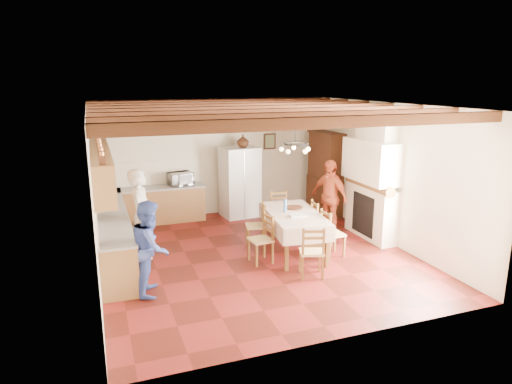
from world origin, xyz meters
The scene contains 31 objects.
floor centered at (0.00, 0.00, -0.01)m, with size 6.00×6.50×0.02m, color #47130D.
ceiling centered at (0.00, 0.00, 3.01)m, with size 6.00×6.50×0.02m, color white.
wall_back centered at (0.00, 3.26, 1.50)m, with size 6.00×0.02×3.00m, color silver.
wall_front centered at (0.00, -3.26, 1.50)m, with size 6.00×0.02×3.00m, color silver.
wall_left centered at (-3.01, 0.00, 1.50)m, with size 0.02×6.50×3.00m, color silver.
wall_right centered at (3.01, 0.00, 1.50)m, with size 0.02×6.50×3.00m, color silver.
ceiling_beams centered at (0.00, 0.00, 2.91)m, with size 6.00×6.30×0.16m, color #3B1C0B, non-canonical shape.
lower_cabinets_left centered at (-2.70, 1.05, 0.43)m, with size 0.60×4.30×0.86m, color brown.
lower_cabinets_back centered at (-1.55, 2.95, 0.43)m, with size 2.30×0.60×0.86m, color brown.
countertop_left centered at (-2.70, 1.05, 0.88)m, with size 0.62×4.30×0.04m, color gray.
countertop_back centered at (-1.55, 2.95, 0.88)m, with size 2.34×0.62×0.04m, color gray.
backsplash_left centered at (-2.98, 1.05, 1.20)m, with size 0.03×4.30×0.60m, color white.
backsplash_back centered at (-1.55, 3.23, 1.20)m, with size 2.30×0.03×0.60m, color white.
upper_cabinets centered at (-2.83, 1.05, 1.85)m, with size 0.35×4.20×0.70m, color brown.
fireplace centered at (2.72, 0.20, 1.40)m, with size 0.56×1.60×2.80m, color beige, non-canonical shape.
wall_picture centered at (1.55, 3.23, 1.85)m, with size 0.34×0.03×0.42m, color #311F16.
refrigerator centered at (0.55, 2.78, 0.90)m, with size 0.90×0.74×1.80m, color silver.
hutch centered at (2.75, 2.28, 1.08)m, with size 0.50×1.19×2.16m, color #371A10, non-canonical shape.
dining_table centered at (0.78, -0.07, 0.76)m, with size 1.23×2.05×0.85m.
chandelier centered at (0.78, -0.07, 2.25)m, with size 0.47×0.47×0.03m, color black.
chair_left_near centered at (-0.04, -0.34, 0.48)m, with size 0.42×0.40×0.96m, color brown, non-canonical shape.
chair_left_far centered at (0.16, 0.49, 0.48)m, with size 0.42×0.40×0.96m, color brown, non-canonical shape.
chair_right_near centered at (1.44, -0.50, 0.48)m, with size 0.42×0.40×0.96m, color brown, non-canonical shape.
chair_right_far centered at (1.56, 0.19, 0.48)m, with size 0.42×0.40×0.96m, color brown, non-canonical shape.
chair_end_near centered at (0.60, -1.25, 0.48)m, with size 0.42×0.40×0.96m, color brown, non-canonical shape.
chair_end_far centered at (1.02, 1.19, 0.48)m, with size 0.42×0.40×0.96m, color brown, non-canonical shape.
person_man centered at (-2.17, 0.42, 0.93)m, with size 0.68×0.45×1.86m, color beige.
person_woman_blue centered at (-2.18, -0.92, 0.79)m, with size 0.77×0.60×1.58m, color #374B99.
person_woman_red centered at (2.06, 0.80, 0.86)m, with size 1.01×0.42×1.72m, color #C04C2B.
microwave centered at (-0.95, 2.95, 1.06)m, with size 0.58×0.40×0.32m, color silver.
fridge_vase centered at (0.64, 2.78, 1.96)m, with size 0.31×0.31×0.32m, color #371A10.
Camera 1 is at (-2.94, -8.13, 3.47)m, focal length 32.00 mm.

